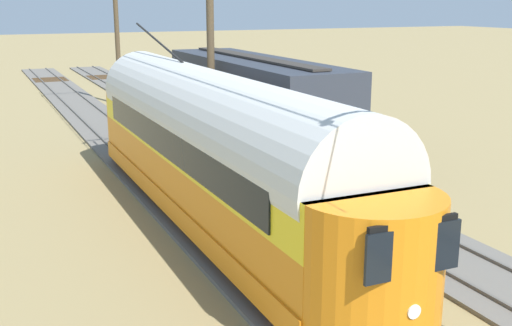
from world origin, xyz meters
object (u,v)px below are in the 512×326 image
Objects in this scene: vintage_streetcar at (211,145)px; catenary_pole_mid_near at (209,61)px; catenary_pole_foreground at (116,39)px; track_end_bumper at (181,112)px; switch_stand at (216,108)px; boxcar_adjacent at (253,104)px.

catenary_pole_mid_near reaches higher than vintage_streetcar.
catenary_pole_mid_near is (0.00, 15.93, 0.00)m from catenary_pole_foreground.
catenary_pole_foreground is 4.18× the size of track_end_bumper.
vintage_streetcar is at bearing 75.19° from track_end_bumper.
catenary_pole_foreground is 6.10× the size of switch_stand.
switch_stand is at bearing 114.32° from catenary_pole_foreground.
catenary_pole_mid_near is at bearing 6.92° from boxcar_adjacent.
switch_stand is (-3.40, 7.52, -3.22)m from catenary_pole_foreground.
vintage_streetcar is 16.76m from track_end_bumper.
boxcar_adjacent is at bearing -122.44° from vintage_streetcar.
switch_stand reaches higher than track_end_bumper.
track_end_bumper is (1.51, -1.22, -0.30)m from switch_stand.
vintage_streetcar reaches higher than track_end_bumper.
boxcar_adjacent is at bearing 96.89° from catenary_pole_foreground.
switch_stand is (-3.40, -8.41, -3.22)m from catenary_pole_mid_near.
vintage_streetcar is 7.09m from catenary_pole_mid_near.
vintage_streetcar is 1.50× the size of boxcar_adjacent.
boxcar_adjacent is 9.56m from track_end_bumper.
catenary_pole_foreground is at bearing -96.03° from vintage_streetcar.
catenary_pole_mid_near is 9.62m from switch_stand.
catenary_pole_foreground is at bearing -83.11° from boxcar_adjacent.
catenary_pole_mid_near is 10.42m from track_end_bumper.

